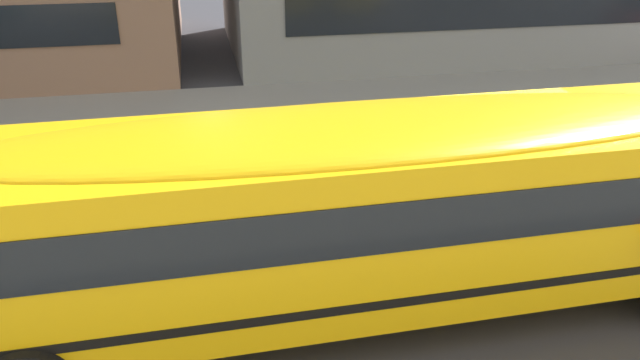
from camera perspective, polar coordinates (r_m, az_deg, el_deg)
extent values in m
plane|color=#38383D|center=(10.50, 11.42, -3.87)|extent=(400.00, 400.00, 0.00)
cube|color=gray|center=(17.05, 1.99, 7.91)|extent=(120.00, 3.00, 0.01)
cube|color=silver|center=(10.50, 11.42, -3.86)|extent=(110.00, 0.16, 0.01)
cube|color=yellow|center=(7.56, 4.36, -2.67)|extent=(10.16, 2.44, 2.03)
cube|color=black|center=(7.40, 4.45, -0.16)|extent=(9.56, 2.47, 0.59)
cube|color=black|center=(7.85, 4.22, -6.55)|extent=(10.18, 2.47, 0.11)
ellipsoid|color=yellow|center=(7.15, 4.62, 4.56)|extent=(9.76, 2.25, 0.33)
cylinder|color=black|center=(10.55, 22.83, -2.48)|extent=(0.92, 0.27, 0.92)
cylinder|color=black|center=(8.99, -22.66, -7.32)|extent=(0.92, 0.27, 0.92)
cube|color=black|center=(19.87, 16.79, 15.00)|extent=(13.31, 0.04, 1.10)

